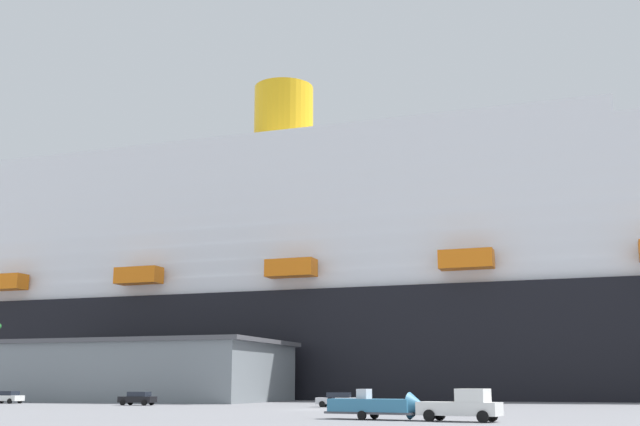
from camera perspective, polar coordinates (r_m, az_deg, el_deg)
The scene contains 9 objects.
ground_plane at distance 109.38m, azimuth 4.33°, elevation -13.36°, with size 600.00×600.00×0.00m, color gray.
cruise_ship at distance 136.74m, azimuth 10.39°, elevation -5.32°, with size 281.72×35.44×62.42m.
terminal_building at distance 122.69m, azimuth -12.83°, elevation -10.93°, with size 42.44×24.06×8.61m.
pickup_truck at distance 56.78m, azimuth 10.13°, elevation -13.39°, with size 5.87×3.05×2.20m.
small_boat_on_trailer at distance 59.03m, azimuth 4.41°, elevation -13.56°, with size 8.68×3.26×2.15m.
parked_car_blue_suv at distance 117.11m, azimuth -15.51°, elevation -12.47°, with size 4.80×2.28×1.58m.
parked_car_black_coupe at distance 99.73m, azimuth -12.86°, elevation -12.75°, with size 4.34×2.21×1.58m.
parked_car_white_van at distance 113.80m, azimuth -21.46°, elevation -12.11°, with size 4.61×2.25×1.58m.
parked_car_silver_sedan at distance 90.19m, azimuth 1.25°, elevation -13.14°, with size 4.70×2.53×1.58m.
Camera 1 is at (27.09, -75.94, 2.54)m, focal length 44.88 mm.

